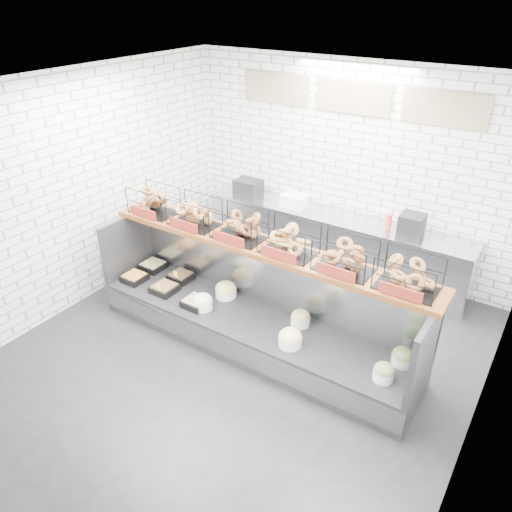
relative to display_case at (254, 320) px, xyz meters
The scene contains 5 objects.
ground 0.47m from the display_case, 88.34° to the right, with size 5.50×5.50×0.00m, color black.
room_shell 1.75m from the display_case, 87.76° to the left, with size 5.02×5.51×3.01m.
display_case is the anchor object (origin of this frame).
bagel_shelf 1.08m from the display_case, 86.43° to the left, with size 4.10×0.50×0.40m.
prep_counter 2.09m from the display_case, 90.00° to the left, with size 4.00×0.60×1.20m.
Camera 1 is at (2.65, -3.66, 3.87)m, focal length 35.00 mm.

